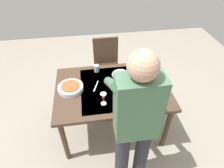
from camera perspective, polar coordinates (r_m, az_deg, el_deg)
name	(u,v)px	position (r m, az deg, el deg)	size (l,w,h in m)	color
ground_plane	(112,125)	(2.88, 0.00, -12.19)	(6.00, 6.00, 0.00)	#9E9384
dining_table	(112,92)	(2.38, 0.00, -2.34)	(1.37, 0.96, 0.75)	#4C3828
chair_near	(107,62)	(3.15, -1.63, 6.44)	(0.40, 0.40, 0.91)	#352114
person_server	(135,124)	(1.69, 6.86, -11.65)	(0.42, 0.61, 1.69)	#2D2D38
wine_bottle	(137,67)	(2.50, 7.46, 5.14)	(0.07, 0.07, 0.30)	black
wine_glass_left	(103,97)	(2.06, -2.57, -3.85)	(0.07, 0.07, 0.15)	white
water_cup_near_left	(118,99)	(2.11, 1.94, -4.63)	(0.07, 0.07, 0.09)	silver
water_cup_near_right	(97,68)	(2.56, -4.61, 4.67)	(0.07, 0.07, 0.10)	silver
serving_bowl_pasta	(71,88)	(2.32, -12.23, -1.07)	(0.30, 0.30, 0.07)	silver
side_bowl_salad	(130,86)	(2.30, 5.51, -0.65)	(0.18, 0.18, 0.07)	silver
dinner_plate_near	(121,75)	(2.52, 2.59, 2.80)	(0.23, 0.23, 0.01)	silver
table_knife	(96,86)	(2.35, -4.80, -0.65)	(0.01, 0.20, 0.01)	silver
table_fork	(149,78)	(2.52, 11.09, 1.87)	(0.01, 0.18, 0.01)	silver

